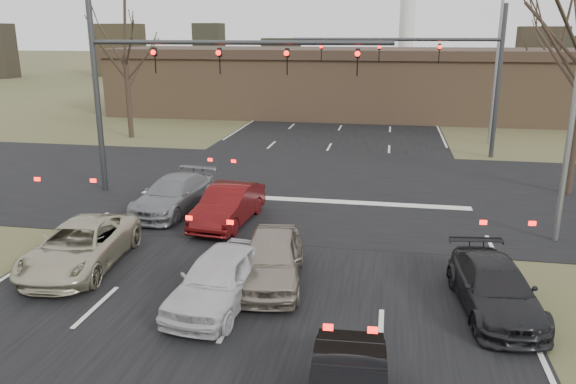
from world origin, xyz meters
name	(u,v)px	position (x,y,z in m)	size (l,w,h in m)	color
road_main	(362,89)	(0.00, 60.00, 0.01)	(14.00, 300.00, 0.02)	black
road_cross	(307,187)	(0.00, 15.00, 0.01)	(200.00, 14.00, 0.02)	black
building	(373,82)	(2.00, 38.00, 2.67)	(42.40, 10.40, 5.30)	brown
mast_arm_near	(170,72)	(-5.23, 13.00, 5.07)	(12.12, 0.24, 8.00)	#383A3D
mast_arm_far	(445,63)	(6.18, 23.00, 5.02)	(11.12, 0.24, 8.00)	#383A3D
streetlight_right_near	(573,67)	(8.82, 10.00, 5.59)	(2.34, 0.25, 10.00)	gray
streetlight_right_far	(495,50)	(9.32, 27.00, 5.59)	(2.34, 0.25, 10.00)	gray
tree_left_far	(122,19)	(-13.00, 25.00, 7.34)	(5.70, 5.70, 9.50)	black
tree_right_far	(563,26)	(15.00, 35.00, 6.96)	(5.40, 5.40, 9.00)	black
car_silver_suv	(80,246)	(-5.15, 5.24, 0.66)	(2.18, 4.73, 1.31)	#B3AD91
car_white_sedan	(220,278)	(-0.50, 3.76, 0.70)	(1.65, 4.11, 1.40)	silver
car_charcoal_sedan	(495,288)	(6.18, 4.61, 0.60)	(1.69, 4.16, 1.21)	black
car_grey_ahead	(174,194)	(-4.46, 10.74, 0.66)	(1.86, 4.58, 1.33)	gray
car_red_ahead	(228,205)	(-2.03, 9.72, 0.69)	(1.45, 4.16, 1.37)	#500B0C
car_silver_ahead	(271,259)	(0.50, 5.20, 0.70)	(1.65, 4.10, 1.40)	gray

